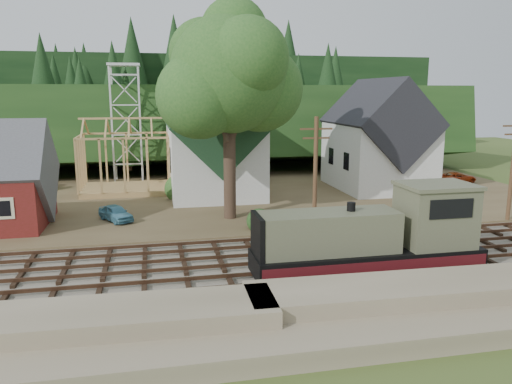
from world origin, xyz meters
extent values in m
plane|color=#384C1E|center=(0.00, 0.00, 0.00)|extent=(140.00, 140.00, 0.00)
cube|color=#7F7259|center=(0.00, -8.50, 0.00)|extent=(64.00, 5.00, 1.60)
cube|color=#726B5B|center=(0.00, 0.00, 0.08)|extent=(64.00, 11.00, 0.16)
cube|color=brown|center=(0.00, 18.00, 0.15)|extent=(64.00, 26.00, 0.30)
cube|color=#1E3F19|center=(0.00, 42.00, 0.00)|extent=(70.00, 28.96, 12.74)
cube|color=black|center=(0.00, 58.00, 0.00)|extent=(80.00, 20.00, 12.00)
cube|color=silver|center=(2.00, 20.00, 3.50)|extent=(8.00, 12.00, 6.40)
cube|color=#183620|center=(2.00, 20.00, 6.70)|extent=(8.40, 12.96, 8.40)
cube|color=silver|center=(2.00, 14.00, 8.70)|extent=(2.40, 2.40, 4.00)
cone|color=#183620|center=(2.00, 14.00, 12.00)|extent=(5.37, 5.37, 2.60)
cube|color=silver|center=(18.00, 19.00, 3.50)|extent=(8.00, 10.00, 6.40)
cube|color=black|center=(18.00, 19.00, 6.70)|extent=(8.40, 10.80, 8.40)
cube|color=tan|center=(-6.00, 22.00, 0.55)|extent=(8.00, 6.00, 0.50)
cube|color=tan|center=(-6.00, 22.00, 7.20)|extent=(8.00, 0.18, 0.18)
cube|color=silver|center=(-7.40, 26.60, 6.30)|extent=(0.18, 0.18, 12.00)
cube|color=silver|center=(-4.60, 26.60, 6.30)|extent=(0.18, 0.18, 12.00)
cube|color=silver|center=(-7.40, 29.40, 6.30)|extent=(0.18, 0.18, 12.00)
cube|color=silver|center=(-4.60, 29.40, 6.30)|extent=(0.18, 0.18, 12.00)
cube|color=silver|center=(-6.00, 28.00, 12.30)|extent=(3.20, 3.20, 0.25)
cylinder|color=#38281E|center=(2.00, 10.00, 4.30)|extent=(0.90, 0.90, 8.00)
sphere|color=#26541F|center=(2.00, 10.00, 10.80)|extent=(8.40, 8.40, 8.40)
sphere|color=#26541F|center=(4.50, 11.00, 9.80)|extent=(6.40, 6.40, 6.40)
sphere|color=#26541F|center=(-0.20, 9.20, 9.30)|extent=(6.00, 6.00, 6.00)
cylinder|color=#4C331E|center=(7.00, 5.20, 4.00)|extent=(0.28, 0.28, 8.00)
cube|color=#4C331E|center=(7.00, 5.20, 7.20)|extent=(2.20, 0.12, 0.12)
cube|color=#4C331E|center=(7.00, 5.20, 6.60)|extent=(1.80, 0.12, 0.12)
cylinder|color=#4C331E|center=(22.00, 5.20, 4.00)|extent=(0.28, 0.28, 8.00)
cube|color=black|center=(7.14, -3.00, 0.33)|extent=(11.81, 2.46, 0.34)
cube|color=black|center=(7.14, -3.00, 1.05)|extent=(11.81, 2.85, 1.08)
cube|color=brown|center=(4.98, -3.00, 2.63)|extent=(7.09, 2.26, 2.07)
cube|color=brown|center=(10.88, -3.00, 3.17)|extent=(3.54, 2.76, 3.15)
cube|color=brown|center=(10.88, -3.00, 4.79)|extent=(3.74, 2.95, 0.20)
cube|color=black|center=(10.88, -4.40, 3.86)|extent=(2.36, 0.06, 0.98)
cube|color=#4A1014|center=(7.14, -4.45, 1.05)|extent=(11.81, 0.04, 0.69)
cube|color=#4A1014|center=(7.14, -1.55, 1.05)|extent=(11.81, 0.04, 0.69)
cylinder|color=black|center=(6.16, -3.00, 3.76)|extent=(0.43, 0.43, 0.69)
imported|color=#5298B1|center=(-6.33, 10.82, 0.89)|extent=(2.93, 3.67, 1.17)
imported|color=#AD320D|center=(27.23, 19.51, 0.87)|extent=(4.38, 2.53, 1.15)
camera|label=1|loc=(-3.58, -25.96, 9.52)|focal=35.00mm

